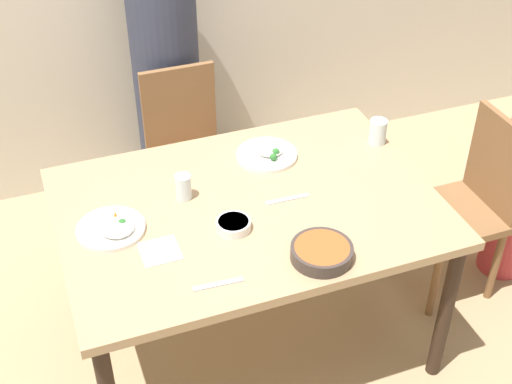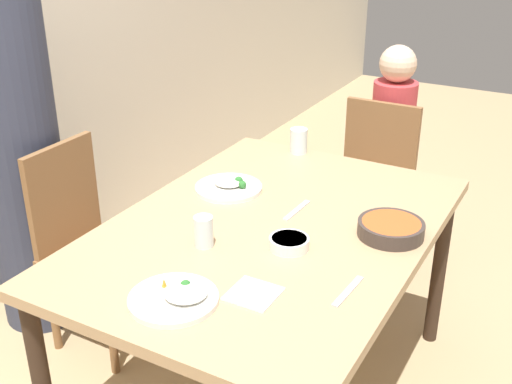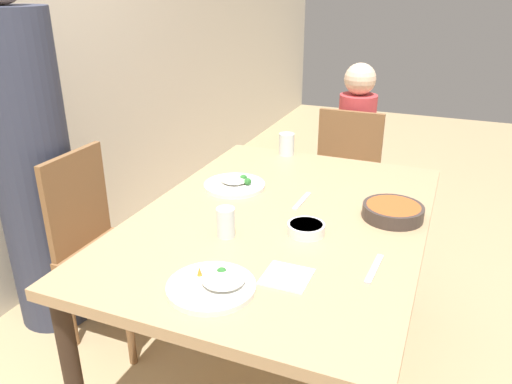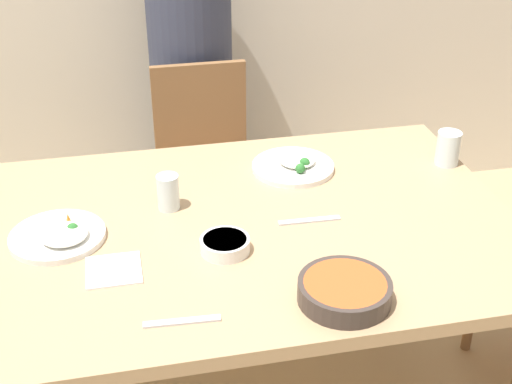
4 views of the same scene
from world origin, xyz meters
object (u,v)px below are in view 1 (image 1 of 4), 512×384
at_px(bowl_curry, 322,252).
at_px(person_adult, 166,69).
at_px(chair_child_spot, 469,202).
at_px(glass_water_tall, 378,132).
at_px(plate_rice_adult, 113,228).
at_px(chair_adult_spot, 187,151).

bearing_deg(bowl_curry, person_adult, 95.64).
relative_size(chair_child_spot, bowl_curry, 3.99).
xyz_separation_m(bowl_curry, glass_water_tall, (0.55, 0.62, 0.03)).
distance_m(person_adult, bowl_curry, 1.62).
bearing_deg(chair_child_spot, bowl_curry, -67.61).
bearing_deg(person_adult, chair_child_spot, -47.70).
bearing_deg(chair_child_spot, plate_rice_adult, -90.66).
height_order(plate_rice_adult, glass_water_tall, glass_water_tall).
xyz_separation_m(bowl_curry, plate_rice_adult, (-0.68, 0.41, -0.01)).
height_order(person_adult, bowl_curry, person_adult).
xyz_separation_m(chair_child_spot, person_adult, (-1.11, 1.22, 0.30)).
bearing_deg(chair_adult_spot, glass_water_tall, -42.28).
relative_size(person_adult, glass_water_tall, 15.22).
bearing_deg(glass_water_tall, plate_rice_adult, -170.51).
bearing_deg(plate_rice_adult, chair_adult_spot, 58.70).
bearing_deg(chair_adult_spot, chair_child_spot, -38.20).
bearing_deg(bowl_curry, chair_adult_spot, 97.17).
xyz_separation_m(chair_adult_spot, chair_child_spot, (1.11, -0.87, 0.00)).
distance_m(chair_adult_spot, person_adult, 0.46).
height_order(bowl_curry, glass_water_tall, glass_water_tall).
bearing_deg(chair_child_spot, chair_adult_spot, -128.20).
bearing_deg(glass_water_tall, chair_child_spot, -29.56).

